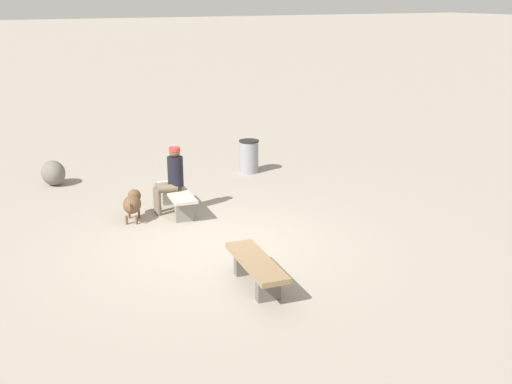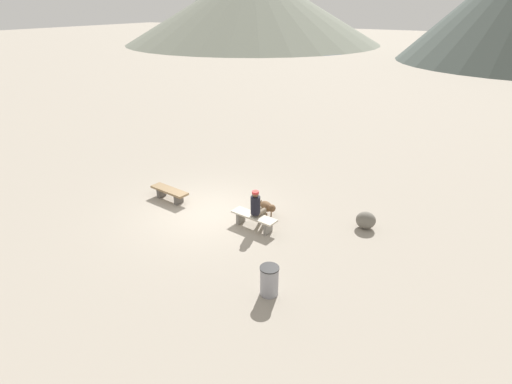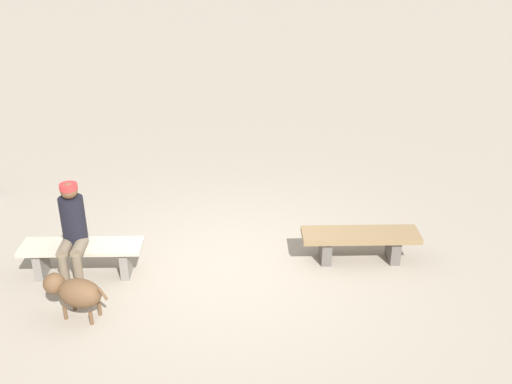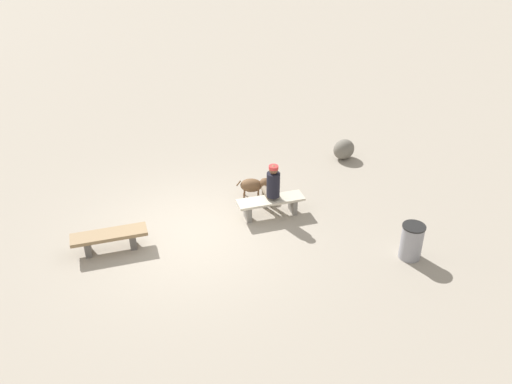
{
  "view_description": "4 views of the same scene",
  "coord_description": "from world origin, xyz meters",
  "views": [
    {
      "loc": [
        -9.29,
        3.97,
        4.08
      ],
      "look_at": [
        -0.04,
        -0.8,
        0.84
      ],
      "focal_mm": 44.73,
      "sensor_mm": 36.0,
      "label": 1
    },
    {
      "loc": [
        7.68,
        -9.6,
        6.49
      ],
      "look_at": [
        1.36,
        0.92,
        0.73
      ],
      "focal_mm": 28.47,
      "sensor_mm": 36.0,
      "label": 2
    },
    {
      "loc": [
        0.53,
        6.54,
        4.11
      ],
      "look_at": [
        -0.44,
        -0.54,
        0.82
      ],
      "focal_mm": 40.3,
      "sensor_mm": 36.0,
      "label": 3
    },
    {
      "loc": [
        -2.69,
        -9.77,
        7.09
      ],
      "look_at": [
        1.49,
        -0.1,
        0.75
      ],
      "focal_mm": 39.0,
      "sensor_mm": 36.0,
      "label": 4
    }
  ],
  "objects": [
    {
      "name": "seated_person",
      "position": [
        1.93,
        0.03,
        0.74
      ],
      "size": [
        0.35,
        0.59,
        1.3
      ],
      "rotation": [
        0.0,
        0.0,
        -0.09
      ],
      "color": "black",
      "rests_on": "ground"
    },
    {
      "name": "ground",
      "position": [
        0.0,
        0.0,
        -0.03
      ],
      "size": [
        210.0,
        210.0,
        0.06
      ],
      "primitive_type": "cube",
      "color": "#9E9384"
    },
    {
      "name": "dog",
      "position": [
        1.84,
        0.84,
        0.34
      ],
      "size": [
        0.76,
        0.52,
        0.52
      ],
      "rotation": [
        0.0,
        0.0,
        5.85
      ],
      "color": "brown",
      "rests_on": "ground"
    },
    {
      "name": "bench_left",
      "position": [
        -1.76,
        0.09,
        0.31
      ],
      "size": [
        1.6,
        0.6,
        0.42
      ],
      "rotation": [
        0.0,
        0.0,
        -0.11
      ],
      "color": "#605B56",
      "rests_on": "ground"
    },
    {
      "name": "bench_right",
      "position": [
        1.87,
        -0.05,
        0.32
      ],
      "size": [
        1.58,
        0.6,
        0.44
      ],
      "rotation": [
        0.0,
        0.0,
        -0.11
      ],
      "color": "gray",
      "rests_on": "ground"
    }
  ]
}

